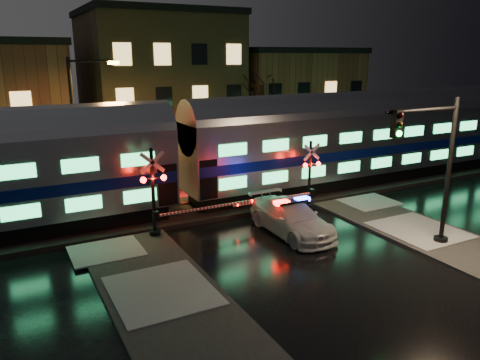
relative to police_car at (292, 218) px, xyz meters
The scene contains 12 objects.
ground 1.25m from the police_car, 168.65° to the left, with size 120.00×120.00×0.00m, color black.
ballast 5.32m from the police_car, 100.39° to the left, with size 90.00×4.20×0.24m, color black.
sidewalk_left 9.48m from the police_car, 142.06° to the right, with size 4.00×20.00×0.12m, color #2D2D2D.
sidewalk_right 8.07m from the police_car, 46.31° to the right, with size 4.00×20.00×0.12m, color #2D2D2D.
building_mid 23.25m from the police_car, 87.35° to the left, with size 12.00×11.00×11.50m, color brown.
building_right 26.49m from the police_car, 57.66° to the left, with size 12.00×10.00×8.50m, color brown.
train 6.93m from the police_car, 126.14° to the left, with size 51.00×3.12×5.92m.
police_car is the anchor object (origin of this frame).
crossing_signal_right 3.63m from the police_car, 44.77° to the left, with size 5.45×0.64×3.86m.
crossing_signal_left 6.23m from the police_car, 156.02° to the left, with size 6.05×0.67×4.29m.
traffic_light 6.65m from the police_car, 45.44° to the right, with size 4.29×0.74×6.64m.
streetlight 12.79m from the police_car, 130.89° to the left, with size 2.75×0.29×8.24m.
Camera 1 is at (-11.08, -17.79, 8.34)m, focal length 35.00 mm.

